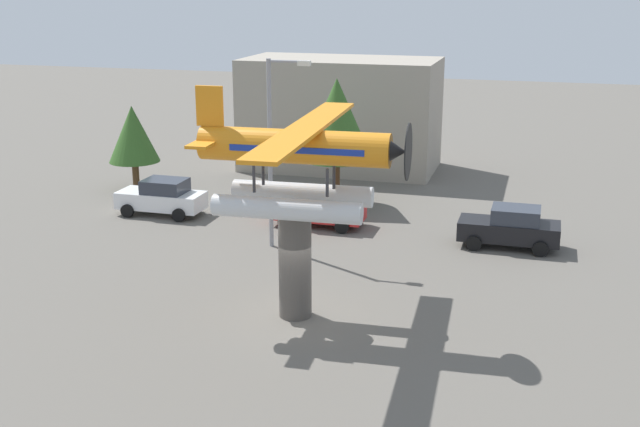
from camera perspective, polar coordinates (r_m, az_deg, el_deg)
The scene contains 10 objects.
ground_plane at distance 27.12m, azimuth -1.77°, elevation -7.31°, with size 140.00×140.00×0.00m, color #605B54.
display_pedestal at distance 26.44m, azimuth -1.80°, elevation -3.67°, with size 1.10×1.10×3.67m, color #4C4742.
floatplane_monument at distance 25.42m, azimuth -1.59°, elevation 3.76°, with size 6.96×10.44×4.00m.
car_near_white at distance 39.05m, azimuth -11.27°, elevation 1.18°, with size 4.20×2.02×1.76m.
car_mid_red at distance 36.55m, azimuth -0.00°, elevation 0.46°, with size 4.20×2.02×1.76m.
car_far_black at distance 34.52m, azimuth 13.52°, elevation -0.97°, with size 4.20×2.02×1.76m.
streetlight_primary at distance 32.80m, azimuth -3.30°, elevation 5.26°, with size 1.84×0.28×7.92m.
storefront_building at distance 47.75m, azimuth 1.50°, elevation 7.16°, with size 11.37×5.82×6.55m, color #9E9384.
tree_west at distance 43.56m, azimuth -13.27°, elevation 5.56°, with size 2.70×2.70×4.59m.
tree_east at distance 39.30m, azimuth 1.21°, elevation 6.77°, with size 3.62×3.62×6.38m.
Camera 1 is at (7.66, -23.64, 10.87)m, focal length 44.56 mm.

